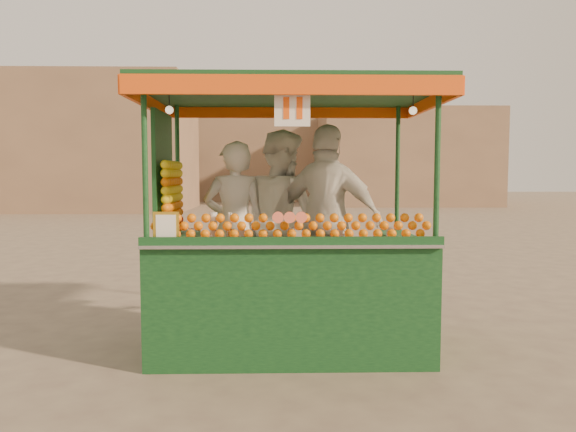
{
  "coord_description": "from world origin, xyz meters",
  "views": [
    {
      "loc": [
        0.04,
        -5.05,
        1.63
      ],
      "look_at": [
        0.15,
        -0.13,
        1.24
      ],
      "focal_mm": 33.17,
      "sensor_mm": 36.0,
      "label": 1
    }
  ],
  "objects_px": {
    "juice_cart": "(283,265)",
    "vendor_right": "(328,221)",
    "vendor_left": "(235,226)",
    "vendor_middle": "(282,219)"
  },
  "relations": [
    {
      "from": "juice_cart",
      "to": "vendor_right",
      "type": "bearing_deg",
      "value": 17.9
    },
    {
      "from": "vendor_left",
      "to": "vendor_middle",
      "type": "height_order",
      "value": "vendor_middle"
    },
    {
      "from": "juice_cart",
      "to": "vendor_right",
      "type": "xyz_separation_m",
      "value": [
        0.43,
        0.14,
        0.4
      ]
    },
    {
      "from": "juice_cart",
      "to": "vendor_middle",
      "type": "relative_size",
      "value": 1.5
    },
    {
      "from": "juice_cart",
      "to": "vendor_left",
      "type": "xyz_separation_m",
      "value": [
        -0.47,
        0.36,
        0.32
      ]
    },
    {
      "from": "vendor_left",
      "to": "vendor_right",
      "type": "distance_m",
      "value": 0.93
    },
    {
      "from": "vendor_left",
      "to": "vendor_middle",
      "type": "relative_size",
      "value": 0.93
    },
    {
      "from": "vendor_middle",
      "to": "vendor_right",
      "type": "height_order",
      "value": "vendor_right"
    },
    {
      "from": "juice_cart",
      "to": "vendor_left",
      "type": "bearing_deg",
      "value": 142.31
    },
    {
      "from": "vendor_left",
      "to": "vendor_right",
      "type": "relative_size",
      "value": 0.92
    }
  ]
}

